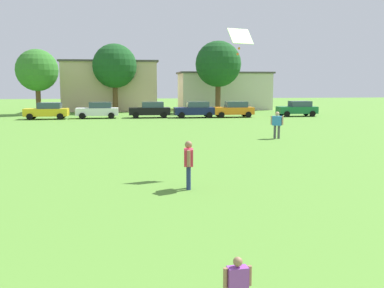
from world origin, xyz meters
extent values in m
plane|color=#568C33|center=(0.00, 30.00, 0.00)|extent=(160.00, 160.00, 0.00)
cube|color=purple|center=(0.96, 4.00, 0.63)|extent=(0.32, 0.20, 0.33)
cylinder|color=#936B4C|center=(0.77, 3.98, 0.64)|extent=(0.07, 0.07, 0.31)
cylinder|color=#936B4C|center=(1.15, 4.01, 0.64)|extent=(0.07, 0.07, 0.31)
sphere|color=#936B4C|center=(0.96, 4.00, 0.87)|extent=(0.14, 0.14, 0.14)
cylinder|color=navy|center=(1.33, 12.17, 0.40)|extent=(0.15, 0.15, 0.80)
cylinder|color=navy|center=(1.36, 12.41, 0.40)|extent=(0.15, 0.15, 0.80)
cube|color=#D8334C|center=(1.34, 12.29, 1.08)|extent=(0.36, 0.57, 0.57)
cylinder|color=#936B4C|center=(1.30, 11.96, 1.10)|extent=(0.12, 0.12, 0.53)
cylinder|color=#936B4C|center=(1.38, 12.62, 1.10)|extent=(0.12, 0.12, 0.53)
sphere|color=#936B4C|center=(1.34, 12.29, 1.51)|extent=(0.25, 0.25, 0.25)
cylinder|color=#4C4C51|center=(8.80, 25.41, 0.43)|extent=(0.16, 0.16, 0.86)
cylinder|color=#4C4C51|center=(9.02, 25.29, 0.43)|extent=(0.16, 0.16, 0.86)
cube|color=#337FCC|center=(8.91, 25.35, 1.16)|extent=(0.66, 0.56, 0.61)
cylinder|color=tan|center=(8.60, 25.52, 1.18)|extent=(0.13, 0.13, 0.57)
cylinder|color=tan|center=(9.22, 25.18, 1.18)|extent=(0.13, 0.13, 0.57)
sphere|color=tan|center=(8.91, 25.35, 1.62)|extent=(0.27, 0.27, 0.27)
cube|color=#8CD859|center=(3.79, 15.14, 5.38)|extent=(1.07, 0.75, 0.62)
sphere|color=orange|center=(3.79, 15.14, 5.13)|extent=(0.10, 0.10, 0.10)
sphere|color=orange|center=(3.74, 15.14, 4.91)|extent=(0.10, 0.10, 0.10)
sphere|color=orange|center=(3.69, 15.14, 4.69)|extent=(0.10, 0.10, 0.10)
cube|color=yellow|center=(-8.90, 44.31, 0.70)|extent=(4.30, 1.80, 0.76)
cube|color=#334756|center=(-8.56, 44.31, 1.38)|extent=(2.24, 1.58, 0.60)
cylinder|color=black|center=(-10.37, 43.41, 0.32)|extent=(0.64, 0.22, 0.64)
cylinder|color=black|center=(-10.37, 45.21, 0.32)|extent=(0.64, 0.22, 0.64)
cylinder|color=black|center=(-7.44, 43.41, 0.32)|extent=(0.64, 0.22, 0.64)
cylinder|color=black|center=(-7.44, 45.21, 0.32)|extent=(0.64, 0.22, 0.64)
cube|color=white|center=(-3.87, 44.80, 0.70)|extent=(4.30, 1.80, 0.76)
cube|color=#334756|center=(-3.53, 44.80, 1.38)|extent=(2.24, 1.58, 0.60)
cylinder|color=black|center=(-5.34, 43.90, 0.32)|extent=(0.64, 0.22, 0.64)
cylinder|color=black|center=(-5.34, 45.70, 0.32)|extent=(0.64, 0.22, 0.64)
cylinder|color=black|center=(-2.41, 43.90, 0.32)|extent=(0.64, 0.22, 0.64)
cylinder|color=black|center=(-2.41, 45.70, 0.32)|extent=(0.64, 0.22, 0.64)
cube|color=black|center=(1.55, 44.79, 0.70)|extent=(4.30, 1.80, 0.76)
cube|color=#334756|center=(1.90, 44.79, 1.38)|extent=(2.24, 1.58, 0.60)
cylinder|color=black|center=(0.09, 43.89, 0.32)|extent=(0.64, 0.22, 0.64)
cylinder|color=black|center=(0.09, 45.69, 0.32)|extent=(0.64, 0.22, 0.64)
cylinder|color=black|center=(3.01, 43.89, 0.32)|extent=(0.64, 0.22, 0.64)
cylinder|color=black|center=(3.01, 45.69, 0.32)|extent=(0.64, 0.22, 0.64)
cube|color=#141E4C|center=(6.31, 44.29, 0.70)|extent=(4.30, 1.80, 0.76)
cube|color=#334756|center=(6.65, 44.29, 1.38)|extent=(2.24, 1.58, 0.60)
cylinder|color=black|center=(4.85, 43.39, 0.32)|extent=(0.64, 0.22, 0.64)
cylinder|color=black|center=(4.85, 45.19, 0.32)|extent=(0.64, 0.22, 0.64)
cylinder|color=black|center=(7.77, 43.39, 0.32)|extent=(0.64, 0.22, 0.64)
cylinder|color=black|center=(7.77, 45.19, 0.32)|extent=(0.64, 0.22, 0.64)
cube|color=orange|center=(10.51, 44.26, 0.70)|extent=(4.30, 1.80, 0.76)
cube|color=#334756|center=(10.85, 44.26, 1.38)|extent=(2.24, 1.58, 0.60)
cylinder|color=black|center=(9.04, 43.36, 0.32)|extent=(0.64, 0.22, 0.64)
cylinder|color=black|center=(9.04, 45.16, 0.32)|extent=(0.64, 0.22, 0.64)
cylinder|color=black|center=(11.97, 43.36, 0.32)|extent=(0.64, 0.22, 0.64)
cylinder|color=black|center=(11.97, 45.16, 0.32)|extent=(0.64, 0.22, 0.64)
cube|color=#196B38|center=(17.82, 44.61, 0.70)|extent=(4.30, 1.80, 0.76)
cube|color=#334756|center=(18.17, 44.61, 1.38)|extent=(2.24, 1.58, 0.60)
cylinder|color=black|center=(16.36, 43.71, 0.32)|extent=(0.64, 0.22, 0.64)
cylinder|color=black|center=(16.36, 45.51, 0.32)|extent=(0.64, 0.22, 0.64)
cylinder|color=black|center=(19.29, 43.71, 0.32)|extent=(0.64, 0.22, 0.64)
cylinder|color=black|center=(19.29, 45.51, 0.32)|extent=(0.64, 0.22, 0.64)
cylinder|color=brown|center=(-11.11, 51.91, 1.54)|extent=(0.57, 0.57, 3.09)
sphere|color=#337528|center=(-11.11, 51.91, 5.16)|extent=(4.87, 4.87, 4.87)
cylinder|color=brown|center=(-2.26, 54.27, 1.73)|extent=(0.64, 0.64, 3.47)
sphere|color=#194C1E|center=(-2.26, 54.27, 5.80)|extent=(5.48, 5.48, 5.48)
cylinder|color=brown|center=(10.53, 52.58, 1.81)|extent=(0.67, 0.67, 3.61)
sphere|color=#194C1E|center=(10.53, 52.58, 6.04)|extent=(5.71, 5.71, 5.71)
cube|color=beige|center=(12.81, 59.74, 2.49)|extent=(12.41, 6.60, 4.99)
cube|color=#4C4742|center=(12.81, 59.74, 5.11)|extent=(12.91, 6.86, 0.24)
cube|color=beige|center=(-3.02, 59.74, 3.19)|extent=(12.16, 8.62, 6.39)
cube|color=#4C4742|center=(-3.02, 59.74, 6.51)|extent=(12.64, 8.97, 0.24)
camera|label=1|loc=(-0.61, -2.13, 3.49)|focal=41.29mm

